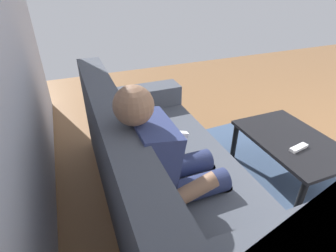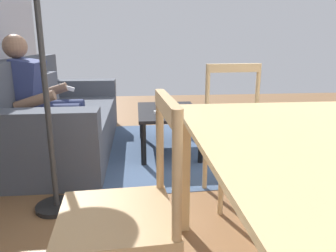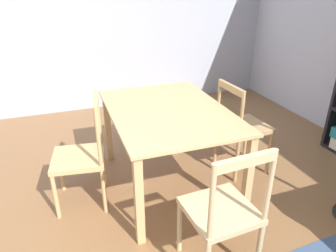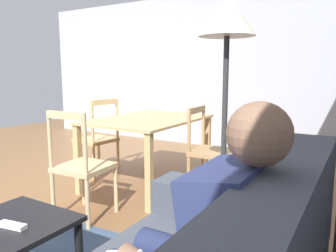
# 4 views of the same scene
# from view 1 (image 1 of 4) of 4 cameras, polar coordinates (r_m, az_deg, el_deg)

# --- Properties ---
(couch) EXTENTS (2.13, 0.96, 0.94)m
(couch) POSITION_cam_1_polar(r_m,az_deg,el_deg) (2.02, -2.07, -9.78)
(couch) COLOR #474C56
(couch) RESTS_ON ground_plane
(person_lounging) EXTENTS (0.59, 0.85, 1.16)m
(person_lounging) POSITION_cam_1_polar(r_m,az_deg,el_deg) (1.63, 0.12, -9.11)
(person_lounging) COLOR navy
(person_lounging) RESTS_ON ground_plane
(coffee_table) EXTENTS (0.90, 0.61, 0.42)m
(coffee_table) POSITION_cam_1_polar(r_m,az_deg,el_deg) (2.46, 25.18, -3.63)
(coffee_table) COLOR black
(coffee_table) RESTS_ON ground_plane
(tv_remote) EXTENTS (0.08, 0.18, 0.02)m
(tv_remote) POSITION_cam_1_polar(r_m,az_deg,el_deg) (2.31, 26.54, -4.24)
(tv_remote) COLOR white
(tv_remote) RESTS_ON coffee_table
(area_rug) EXTENTS (2.06, 1.49, 0.01)m
(area_rug) POSITION_cam_1_polar(r_m,az_deg,el_deg) (2.67, 23.45, -10.07)
(area_rug) COLOR #3D5170
(area_rug) RESTS_ON ground_plane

